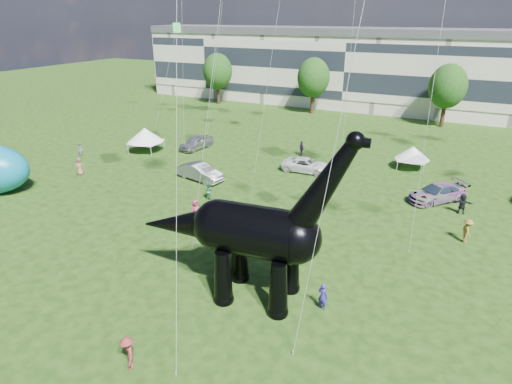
% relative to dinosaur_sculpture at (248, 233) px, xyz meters
% --- Properties ---
extents(ground, '(220.00, 220.00, 0.00)m').
position_rel_dinosaur_sculpture_xyz_m(ground, '(-1.61, -4.61, -4.04)').
color(ground, '#16330C').
rests_on(ground, ground).
extents(terrace_row, '(78.00, 11.00, 12.00)m').
position_rel_dinosaur_sculpture_xyz_m(terrace_row, '(-9.61, 57.39, 1.96)').
color(terrace_row, beige).
rests_on(terrace_row, ground).
extents(tree_far_left, '(5.20, 5.20, 9.44)m').
position_rel_dinosaur_sculpture_xyz_m(tree_far_left, '(-31.61, 48.39, 2.25)').
color(tree_far_left, '#382314').
rests_on(tree_far_left, ground).
extents(tree_mid_left, '(5.20, 5.20, 9.44)m').
position_rel_dinosaur_sculpture_xyz_m(tree_mid_left, '(-13.61, 48.39, 2.25)').
color(tree_mid_left, '#382314').
rests_on(tree_mid_left, ground).
extents(tree_mid_right, '(5.20, 5.20, 9.44)m').
position_rel_dinosaur_sculpture_xyz_m(tree_mid_right, '(6.39, 48.39, 2.25)').
color(tree_mid_right, '#382314').
rests_on(tree_mid_right, ground).
extents(dinosaur_sculpture, '(13.14, 3.96, 10.70)m').
position_rel_dinosaur_sculpture_xyz_m(dinosaur_sculpture, '(0.00, 0.00, 0.00)').
color(dinosaur_sculpture, black).
rests_on(dinosaur_sculpture, ground).
extents(car_silver, '(2.57, 5.01, 1.63)m').
position_rel_dinosaur_sculpture_xyz_m(car_silver, '(-19.23, 22.97, -3.22)').
color(car_silver, '#B9B8BD').
rests_on(car_silver, ground).
extents(car_grey, '(5.15, 2.60, 1.62)m').
position_rel_dinosaur_sculpture_xyz_m(car_grey, '(-12.94, 14.38, -3.23)').
color(car_grey, slate).
rests_on(car_grey, ground).
extents(car_white, '(5.28, 2.69, 1.43)m').
position_rel_dinosaur_sculpture_xyz_m(car_white, '(-4.39, 21.38, -3.33)').
color(car_white, white).
rests_on(car_white, ground).
extents(car_dark, '(5.28, 5.50, 1.57)m').
position_rel_dinosaur_sculpture_xyz_m(car_dark, '(8.52, 19.36, -3.25)').
color(car_dark, '#595960').
rests_on(car_dark, ground).
extents(gazebo_near, '(3.75, 3.75, 2.45)m').
position_rel_dinosaur_sculpture_xyz_m(gazebo_near, '(5.19, 27.32, -2.32)').
color(gazebo_near, white).
rests_on(gazebo_near, ground).
extents(gazebo_left, '(4.77, 4.77, 2.89)m').
position_rel_dinosaur_sculpture_xyz_m(gazebo_left, '(-23.93, 19.34, -2.01)').
color(gazebo_left, white).
rests_on(gazebo_left, ground).
extents(visitors, '(41.69, 34.97, 1.83)m').
position_rel_dinosaur_sculpture_xyz_m(visitors, '(-4.20, 10.28, -3.17)').
color(visitors, navy).
rests_on(visitors, ground).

